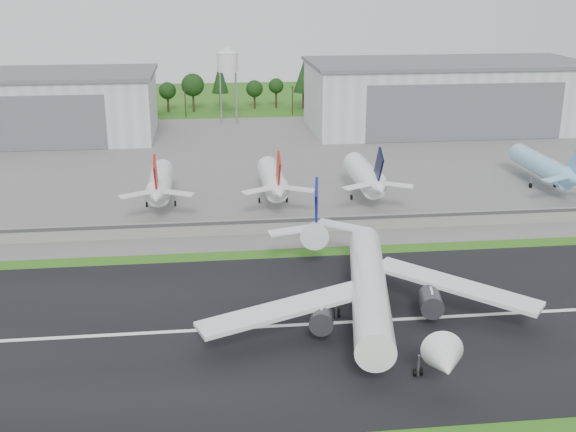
{
  "coord_description": "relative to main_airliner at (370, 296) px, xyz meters",
  "views": [
    {
      "loc": [
        -14.96,
        -95.73,
        54.25
      ],
      "look_at": [
        1.13,
        40.0,
        9.0
      ],
      "focal_mm": 45.0,
      "sensor_mm": 36.0,
      "label": 1
    }
  ],
  "objects": [
    {
      "name": "parked_jet_navy",
      "position": [
        14.53,
        67.02,
        1.51
      ],
      "size": [
        7.36,
        31.29,
        16.93
      ],
      "color": "white",
      "rests_on": "ground"
    },
    {
      "name": "blast_fence",
      "position": [
        -11.01,
        45.42,
        -3.09
      ],
      "size": [
        240.0,
        0.61,
        3.5
      ],
      "color": "gray",
      "rests_on": "ground"
    },
    {
      "name": "treeline",
      "position": [
        -11.01,
        205.43,
        -4.89
      ],
      "size": [
        320.0,
        16.0,
        22.0
      ],
      "primitive_type": null,
      "color": "black",
      "rests_on": "ground"
    },
    {
      "name": "parked_jet_skyblue",
      "position": [
        64.86,
        71.98,
        1.15
      ],
      "size": [
        7.36,
        37.29,
        16.6
      ],
      "color": "#87C6EA",
      "rests_on": "ground"
    },
    {
      "name": "hangar_east",
      "position": [
        63.99,
        155.35,
        7.73
      ],
      "size": [
        102.0,
        47.0,
        25.2
      ],
      "color": "silver",
      "rests_on": "ground"
    },
    {
      "name": "apron",
      "position": [
        -11.01,
        110.43,
        -4.84
      ],
      "size": [
        320.0,
        150.0,
        0.1
      ],
      "primitive_type": "cube",
      "color": "slate",
      "rests_on": "ground"
    },
    {
      "name": "hangar_west",
      "position": [
        -91.01,
        155.35,
        6.74
      ],
      "size": [
        97.0,
        44.0,
        23.2
      ],
      "color": "silver",
      "rests_on": "ground"
    },
    {
      "name": "main_airliner",
      "position": [
        0.0,
        0.0,
        0.0
      ],
      "size": [
        56.31,
        59.03,
        18.17
      ],
      "rotation": [
        0.0,
        0.0,
        2.96
      ],
      "color": "white",
      "rests_on": "runway"
    },
    {
      "name": "parked_jet_red_b",
      "position": [
        -9.18,
        66.99,
        1.3
      ],
      "size": [
        7.36,
        31.29,
        16.7
      ],
      "color": "white",
      "rests_on": "ground"
    },
    {
      "name": "runway",
      "position": [
        -11.01,
        0.43,
        -4.84
      ],
      "size": [
        320.0,
        60.0,
        0.1
      ],
      "primitive_type": "cube",
      "color": "black",
      "rests_on": "ground"
    },
    {
      "name": "ground",
      "position": [
        -11.01,
        -9.57,
        -4.89
      ],
      "size": [
        600.0,
        600.0,
        0.0
      ],
      "primitive_type": "plane",
      "color": "#315D16",
      "rests_on": "ground"
    },
    {
      "name": "utility_poles",
      "position": [
        -11.01,
        190.43,
        -4.89
      ],
      "size": [
        230.0,
        3.0,
        12.0
      ],
      "primitive_type": null,
      "color": "black",
      "rests_on": "ground"
    },
    {
      "name": "parked_jet_red_a",
      "position": [
        -37.21,
        66.99,
        1.29
      ],
      "size": [
        7.36,
        31.29,
        16.69
      ],
      "color": "silver",
      "rests_on": "ground"
    },
    {
      "name": "runway_centerline",
      "position": [
        -11.01,
        0.43,
        -4.78
      ],
      "size": [
        220.0,
        1.0,
        0.02
      ],
      "primitive_type": "cube",
      "color": "white",
      "rests_on": "runway"
    },
    {
      "name": "water_tower",
      "position": [
        -16.01,
        175.43,
        19.66
      ],
      "size": [
        8.4,
        8.4,
        29.4
      ],
      "color": "#99999E",
      "rests_on": "ground"
    }
  ]
}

